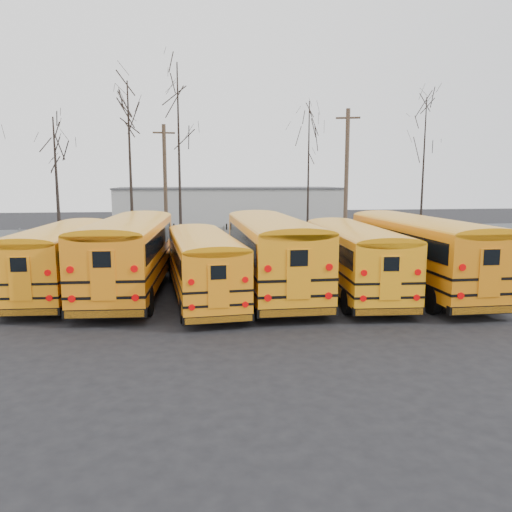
{
  "coord_description": "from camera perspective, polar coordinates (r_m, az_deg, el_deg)",
  "views": [
    {
      "loc": [
        -2.25,
        -18.72,
        4.92
      ],
      "look_at": [
        0.71,
        2.65,
        1.6
      ],
      "focal_mm": 35.0,
      "sensor_mm": 36.0,
      "label": 1
    }
  ],
  "objects": [
    {
      "name": "ground",
      "position": [
        19.49,
        -1.0,
        -5.88
      ],
      "size": [
        120.0,
        120.0,
        0.0
      ],
      "primitive_type": "plane",
      "color": "black",
      "rests_on": "ground"
    },
    {
      "name": "fence",
      "position": [
        31.06,
        -3.67,
        1.48
      ],
      "size": [
        40.0,
        0.04,
        2.0
      ],
      "primitive_type": "cube",
      "color": "gray",
      "rests_on": "ground"
    },
    {
      "name": "distant_building",
      "position": [
        50.99,
        -3.11,
        5.46
      ],
      "size": [
        22.0,
        8.0,
        4.0
      ],
      "primitive_type": "cube",
      "color": "#A1A19C",
      "rests_on": "ground"
    },
    {
      "name": "bus_a",
      "position": [
        23.05,
        -21.36,
        0.29
      ],
      "size": [
        2.99,
        10.9,
        3.02
      ],
      "rotation": [
        0.0,
        0.0,
        -0.05
      ],
      "color": "black",
      "rests_on": "ground"
    },
    {
      "name": "bus_b",
      "position": [
        22.29,
        -14.18,
        0.88
      ],
      "size": [
        3.47,
        12.16,
        3.36
      ],
      "rotation": [
        0.0,
        0.0,
        -0.06
      ],
      "color": "black",
      "rests_on": "ground"
    },
    {
      "name": "bus_c",
      "position": [
        20.48,
        -6.11,
        -0.44
      ],
      "size": [
        3.14,
        10.33,
        2.85
      ],
      "rotation": [
        0.0,
        0.0,
        0.08
      ],
      "color": "black",
      "rests_on": "ground"
    },
    {
      "name": "bus_d",
      "position": [
        21.79,
        1.68,
        1.0
      ],
      "size": [
        2.88,
        12.14,
        3.39
      ],
      "rotation": [
        0.0,
        0.0,
        0.01
      ],
      "color": "black",
      "rests_on": "ground"
    },
    {
      "name": "bus_e",
      "position": [
        21.98,
        11.02,
        0.36
      ],
      "size": [
        3.17,
        10.98,
        3.04
      ],
      "rotation": [
        0.0,
        0.0,
        -0.06
      ],
      "color": "black",
      "rests_on": "ground"
    },
    {
      "name": "bus_f",
      "position": [
        23.21,
        18.03,
        1.0
      ],
      "size": [
        2.82,
        12.02,
        3.36
      ],
      "rotation": [
        0.0,
        0.0,
        0.01
      ],
      "color": "black",
      "rests_on": "ground"
    },
    {
      "name": "utility_pole_left",
      "position": [
        36.36,
        -10.33,
        7.92
      ],
      "size": [
        1.56,
        0.29,
        8.73
      ],
      "rotation": [
        0.0,
        0.0,
        0.11
      ],
      "color": "#473628",
      "rests_on": "ground"
    },
    {
      "name": "utility_pole_right",
      "position": [
        38.22,
        10.29,
        8.98
      ],
      "size": [
        1.75,
        0.66,
        10.05
      ],
      "rotation": [
        0.0,
        0.0,
        -0.3
      ],
      "color": "#4D3A2B",
      "rests_on": "ground"
    },
    {
      "name": "tree_2",
      "position": [
        37.47,
        -21.81,
        7.59
      ],
      "size": [
        0.26,
        0.26,
        9.13
      ],
      "primitive_type": "cone",
      "color": "black",
      "rests_on": "ground"
    },
    {
      "name": "tree_3",
      "position": [
        32.66,
        -14.16,
        9.41
      ],
      "size": [
        0.26,
        0.26,
        10.89
      ],
      "primitive_type": "cone",
      "color": "black",
      "rests_on": "ground"
    },
    {
      "name": "tree_4",
      "position": [
        35.75,
        -8.78,
        11.01
      ],
      "size": [
        0.26,
        0.26,
        12.78
      ],
      "primitive_type": "cone",
      "color": "black",
      "rests_on": "ground"
    },
    {
      "name": "tree_5",
      "position": [
        35.28,
        5.99,
        9.0
      ],
      "size": [
        0.26,
        0.26,
        10.21
      ],
      "primitive_type": "cone",
      "color": "black",
      "rests_on": "ground"
    },
    {
      "name": "tree_6",
      "position": [
        39.17,
        18.55,
        9.0
      ],
      "size": [
        0.26,
        0.26,
        10.79
      ],
      "primitive_type": "cone",
      "color": "black",
      "rests_on": "ground"
    }
  ]
}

